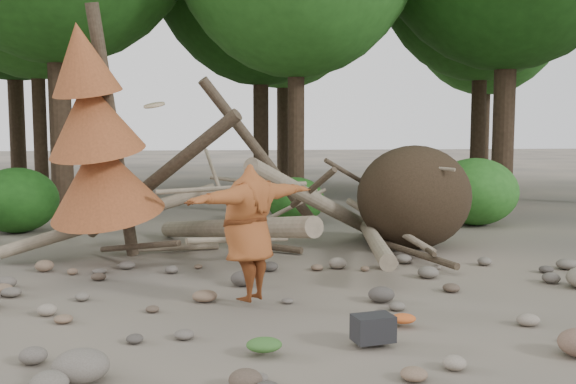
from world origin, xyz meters
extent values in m
plane|color=#514C44|center=(0.00, 0.00, 0.00)|extent=(120.00, 120.00, 0.00)
ellipsoid|color=#332619|center=(2.60, 4.30, 0.99)|extent=(2.20, 1.87, 1.98)
cylinder|color=gray|center=(-1.00, 3.70, 0.55)|extent=(2.61, 5.11, 1.08)
cylinder|color=gray|center=(0.80, 4.20, 0.90)|extent=(3.18, 3.71, 1.90)
cylinder|color=brown|center=(-2.20, 4.60, 1.40)|extent=(3.08, 1.91, 2.49)
cylinder|color=gray|center=(1.60, 3.50, 0.35)|extent=(1.13, 4.98, 0.43)
cylinder|color=brown|center=(-0.30, 4.80, 1.80)|extent=(2.39, 1.03, 2.89)
cylinder|color=gray|center=(-3.00, 4.00, 0.70)|extent=(3.71, 0.86, 1.20)
cylinder|color=#4C3F30|center=(-2.50, 3.50, 0.30)|extent=(1.52, 1.70, 0.49)
cylinder|color=gray|center=(0.20, 4.40, 0.80)|extent=(1.57, 0.85, 0.69)
cylinder|color=#4C3F30|center=(1.80, 4.90, 1.20)|extent=(1.92, 1.25, 1.10)
cylinder|color=gray|center=(-1.20, 4.20, 1.50)|extent=(0.37, 1.42, 0.85)
cylinder|color=#4C3F30|center=(2.20, 3.20, 0.15)|extent=(0.79, 2.54, 0.12)
cylinder|color=gray|center=(-0.80, 3.10, 0.45)|extent=(1.78, 1.11, 0.29)
cylinder|color=#4C3F30|center=(-2.90, 3.80, 2.20)|extent=(0.67, 1.13, 4.35)
cone|color=brown|center=(-3.06, 3.49, 1.50)|extent=(2.06, 2.13, 1.86)
cone|color=brown|center=(-3.16, 3.28, 2.50)|extent=(1.71, 1.78, 1.65)
cone|color=brown|center=(-3.26, 3.09, 3.40)|extent=(1.23, 1.30, 1.41)
cylinder|color=#38281C|center=(-5.00, 9.50, 4.48)|extent=(0.56, 0.56, 8.96)
cylinder|color=#38281C|center=(1.00, 9.20, 3.57)|extent=(0.44, 0.44, 7.14)
cylinder|color=#38281C|center=(7.00, 9.80, 4.72)|extent=(0.60, 0.60, 9.45)
cylinder|color=#38281C|center=(-6.50, 13.50, 3.78)|extent=(0.42, 0.42, 7.56)
cylinder|color=#38281C|center=(0.50, 14.20, 4.27)|extent=(0.52, 0.52, 8.54)
cylinder|color=#38281C|center=(8.00, 13.80, 4.06)|extent=(0.50, 0.50, 8.12)
cylinder|color=#38281C|center=(-9.00, 20.00, 4.83)|extent=(0.62, 0.62, 9.66)
cylinder|color=#38281C|center=(2.00, 20.50, 4.38)|extent=(0.54, 0.54, 8.75)
cylinder|color=#38281C|center=(11.00, 20.00, 3.92)|extent=(0.46, 0.46, 7.84)
ellipsoid|color=#1A4B14|center=(-5.50, 7.20, 0.72)|extent=(1.80, 1.80, 1.44)
ellipsoid|color=#24601B|center=(0.80, 7.80, 0.56)|extent=(1.40, 1.40, 1.12)
ellipsoid|color=#2D7123|center=(5.00, 7.00, 0.80)|extent=(2.00, 2.00, 1.60)
imported|color=brown|center=(-0.80, 0.69, 0.96)|extent=(2.04, 1.86, 1.77)
cylinder|color=tan|center=(-1.98, 0.86, 2.59)|extent=(0.30, 0.30, 0.12)
cube|color=black|center=(0.40, -1.05, 0.14)|extent=(0.47, 0.35, 0.28)
ellipsoid|color=#335F26|center=(-0.77, -1.19, 0.07)|extent=(0.37, 0.31, 0.14)
ellipsoid|color=#BB5020|center=(0.92, -0.45, 0.05)|extent=(0.30, 0.24, 0.11)
ellipsoid|color=#696157|center=(-2.48, -1.66, 0.15)|extent=(0.51, 0.46, 0.31)
camera|label=1|loc=(-1.32, -7.47, 2.30)|focal=40.00mm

